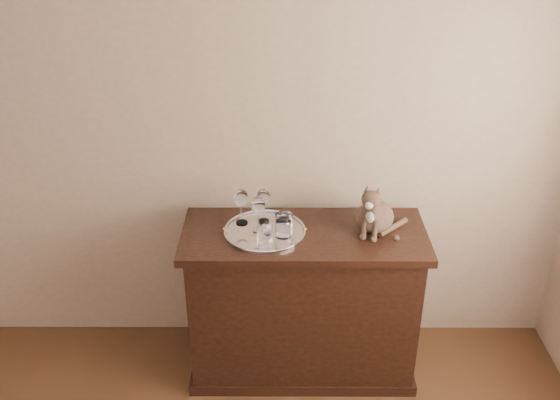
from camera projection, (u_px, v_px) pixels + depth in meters
The scene contains 10 objects.
wall_back at pixel (183, 113), 3.07m from camera, with size 4.00×0.10×2.70m, color tan.
sideboard at pixel (303, 302), 3.24m from camera, with size 1.20×0.50×0.85m, color black, non-canonical shape.
tray at pixel (265, 232), 3.03m from camera, with size 0.40×0.40×0.01m, color silver.
wine_glass_a at pixel (241, 206), 3.06m from camera, with size 0.07×0.07×0.19m, color silver, non-canonical shape.
wine_glass_b at pixel (263, 206), 3.07m from camera, with size 0.07×0.07×0.18m, color silver, non-canonical shape.
wine_glass_d at pixel (258, 214), 3.00m from camera, with size 0.07×0.07×0.19m, color white, non-canonical shape.
tumbler_a at pixel (283, 229), 2.97m from camera, with size 0.07×0.07×0.08m, color white.
tumbler_b at pixel (265, 236), 2.91m from camera, with size 0.08×0.08×0.08m, color white.
tumbler_c at pixel (284, 224), 3.00m from camera, with size 0.09×0.09×0.10m, color silver.
cat at pixel (376, 204), 3.00m from camera, with size 0.28×0.26×0.28m, color #4C3B2D, non-canonical shape.
Camera 1 is at (0.49, -0.66, 2.43)m, focal length 40.00 mm.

